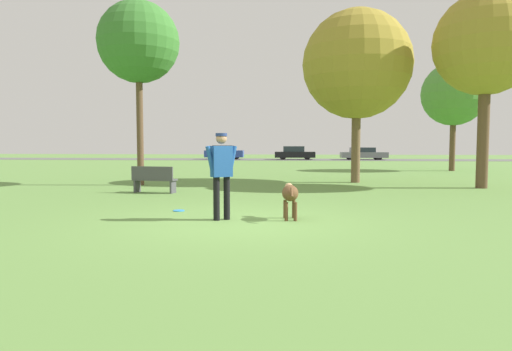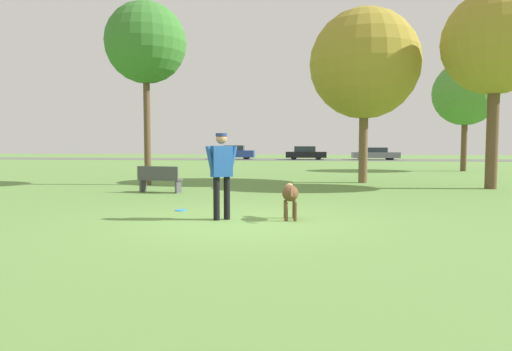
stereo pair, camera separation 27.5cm
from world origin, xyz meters
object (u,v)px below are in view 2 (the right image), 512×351
Objects in this scene: frisbee at (181,210)px; parked_car_grey at (375,154)px; tree_near_right at (496,43)px; parked_car_blue at (235,153)px; tree_far_right at (466,93)px; tree_mid_center at (365,64)px; parked_car_black at (306,153)px; dog at (290,195)px; tree_near_left at (146,43)px; park_bench at (159,178)px; person at (222,168)px.

parked_car_grey is (8.94, 35.86, 0.60)m from frisbee.
parked_car_blue is (-14.12, 29.40, -4.25)m from tree_near_right.
tree_mid_center reaches higher than tree_far_right.
parked_car_blue is at bearing 176.85° from parked_car_black.
frisbee is at bearing -144.72° from tree_near_right.
parked_car_grey is (6.38, 36.76, 0.10)m from dog.
tree_mid_center reaches higher than parked_car_blue.
tree_near_right is at bearing -77.83° from parked_car_black.
frisbee is 10.82m from tree_mid_center.
tree_near_right is 30.27m from parked_car_black.
tree_mid_center reaches higher than tree_near_left.
dog is 0.15× the size of tree_far_right.
frisbee is at bearing -94.66° from parked_car_black.
frisbee is at bearing 124.58° from park_bench.
tree_far_right reaches higher than park_bench.
dog is 0.14× the size of tree_mid_center.
tree_mid_center is (-6.51, -8.75, 0.27)m from tree_far_right.
frisbee is 0.04× the size of tree_near_right.
person is 0.28× the size of tree_far_right.
park_bench is at bearing -166.22° from tree_near_right.
tree_mid_center is (8.17, 2.00, -0.59)m from tree_near_left.
tree_mid_center is 1.50× the size of parked_car_grey.
parked_car_black is (-6.92, 29.16, -4.29)m from tree_near_right.
frisbee is at bearing 64.51° from dog.
parked_car_blue is at bearing -75.65° from park_bench.
parked_car_blue reaches higher than frisbee.
park_bench is at bearing -134.77° from tree_far_right.
tree_far_right is at bearing -51.32° from parked_car_blue.
parked_car_blue reaches higher than park_bench.
tree_mid_center is (4.96, 8.41, 4.66)m from frisbee.
dog is 0.23× the size of parked_car_black.
tree_near_left is at bearing 116.57° from frisbee.
person reaches higher than park_bench.
tree_mid_center is 4.73× the size of park_bench.
tree_near_left is 32.20m from parked_car_grey.
tree_far_right reaches higher than dog.
tree_near_left is 1.69× the size of parked_car_black.
tree_far_right is 1.56× the size of parked_car_blue.
parked_car_blue is at bearing 98.01° from frisbee.
dog is at bearing -23.28° from person.
tree_mid_center is at bearing -100.64° from parked_car_grey.
tree_mid_center is 4.57m from tree_near_right.
tree_mid_center reaches higher than park_bench.
dog is 0.23× the size of parked_car_blue.
dog is at bearing -104.44° from tree_mid_center.
tree_near_right is at bearing -47.71° from dog.
tree_near_left is 1.49× the size of parked_car_grey.
tree_far_right is 10.91m from tree_mid_center.
person is at bearing 130.41° from park_bench.
dog is at bearing -51.70° from tree_near_left.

